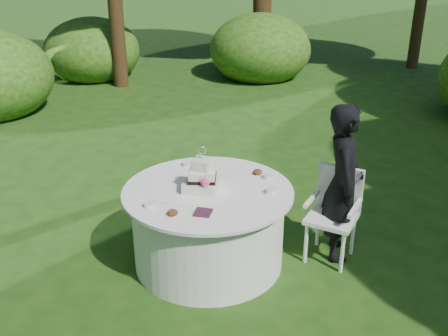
{
  "coord_description": "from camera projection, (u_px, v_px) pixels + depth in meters",
  "views": [
    {
      "loc": [
        1.08,
        -4.12,
        2.87
      ],
      "look_at": [
        0.15,
        0.0,
        1.0
      ],
      "focal_mm": 42.0,
      "sensor_mm": 36.0,
      "label": 1
    }
  ],
  "objects": [
    {
      "name": "ground",
      "position": [
        209.0,
        261.0,
        5.06
      ],
      "size": [
        80.0,
        80.0,
        0.0
      ],
      "primitive_type": "plane",
      "color": "#1B3B10",
      "rests_on": "ground"
    },
    {
      "name": "guest",
      "position": [
        343.0,
        183.0,
        4.89
      ],
      "size": [
        0.41,
        0.59,
        1.53
      ],
      "primitive_type": "imported",
      "rotation": [
        0.0,
        0.0,
        1.65
      ],
      "color": "black",
      "rests_on": "ground"
    },
    {
      "name": "feather_plume",
      "position": [
        182.0,
        204.0,
        4.49
      ],
      "size": [
        0.48,
        0.07,
        0.01
      ],
      "primitive_type": "ellipsoid",
      "color": "white",
      "rests_on": "table"
    },
    {
      "name": "chair",
      "position": [
        335.0,
        207.0,
        4.97
      ],
      "size": [
        0.54,
        0.53,
        0.9
      ],
      "color": "silver",
      "rests_on": "ground"
    },
    {
      "name": "votives",
      "position": [
        220.0,
        183.0,
        4.83
      ],
      "size": [
        1.07,
        1.0,
        0.04
      ],
      "color": "white",
      "rests_on": "table"
    },
    {
      "name": "napkins",
      "position": [
        203.0,
        213.0,
        4.34
      ],
      "size": [
        0.14,
        0.14,
        0.02
      ],
      "primitive_type": "cube",
      "color": "#411C33",
      "rests_on": "table"
    },
    {
      "name": "petal_cups",
      "position": [
        218.0,
        191.0,
        4.68
      ],
      "size": [
        0.64,
        1.05,
        0.05
      ],
      "color": "#562D16",
      "rests_on": "table"
    },
    {
      "name": "cake",
      "position": [
        202.0,
        178.0,
        4.7
      ],
      "size": [
        0.31,
        0.32,
        0.42
      ],
      "color": "white",
      "rests_on": "table"
    },
    {
      "name": "table",
      "position": [
        208.0,
        226.0,
        4.9
      ],
      "size": [
        1.56,
        1.56,
        0.77
      ],
      "color": "white",
      "rests_on": "ground"
    }
  ]
}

